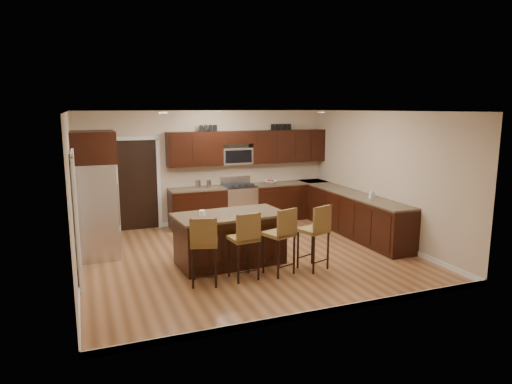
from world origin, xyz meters
name	(u,v)px	position (x,y,z in m)	size (l,w,h in m)	color
floor	(248,256)	(0.00, 0.00, 0.00)	(6.00, 6.00, 0.00)	#9E673E
ceiling	(247,111)	(0.00, 0.00, 2.70)	(6.00, 6.00, 0.00)	silver
wall_back	(208,168)	(0.00, 2.75, 1.35)	(6.00, 6.00, 0.00)	#C4AC8E
wall_left	(72,197)	(-3.00, 0.00, 1.35)	(5.50, 5.50, 0.00)	#C4AC8E
wall_right	(383,177)	(3.00, 0.00, 1.35)	(5.50, 5.50, 0.00)	#C4AC8E
base_cabinets	(303,209)	(1.90, 1.45, 0.46)	(4.02, 3.96, 0.92)	black
upper_cabinets	(251,146)	(1.04, 2.58, 1.84)	(4.00, 0.33, 0.80)	black
range	(239,204)	(0.68, 2.45, 0.47)	(0.76, 0.64, 1.11)	silver
microwave	(237,156)	(0.68, 2.60, 1.62)	(0.76, 0.31, 0.40)	silver
doorway	(138,185)	(-1.65, 2.73, 1.03)	(0.85, 0.03, 2.06)	black
pantry_door	(75,221)	(-2.98, -0.30, 1.02)	(0.03, 0.80, 2.04)	white
letter_decor	(245,128)	(0.90, 2.58, 2.29)	(2.20, 0.03, 0.15)	black
island	(230,240)	(-0.44, -0.29, 0.43)	(2.00, 1.15, 0.92)	black
stool_left	(204,243)	(-1.14, -1.13, 0.69)	(0.52, 0.52, 1.11)	olive
stool_mid	(245,238)	(-0.46, -1.13, 0.70)	(0.47, 0.47, 1.13)	olive
stool_right	(282,233)	(0.19, -1.13, 0.71)	(0.54, 0.54, 1.14)	olive
refrigerator	(96,193)	(-2.62, 1.00, 1.21)	(0.79, 0.95, 2.35)	silver
floor_mat	(227,230)	(0.18, 1.87, 0.01)	(1.01, 0.67, 0.01)	brown
fruit_bowl	(271,182)	(1.51, 2.45, 0.96)	(0.30, 0.30, 0.07)	silver
soap_bottle	(372,194)	(2.70, -0.07, 1.02)	(0.09, 0.10, 0.21)	#B2B2B2
canister_tall	(198,184)	(-0.32, 2.45, 1.01)	(0.12, 0.12, 0.19)	silver
canister_short	(209,184)	(-0.07, 2.45, 1.01)	(0.11, 0.11, 0.18)	silver
island_jar	(202,213)	(-0.94, -0.29, 0.97)	(0.10, 0.10, 0.10)	white
stool_extra	(316,230)	(0.84, -1.13, 0.71)	(0.54, 0.54, 1.14)	olive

